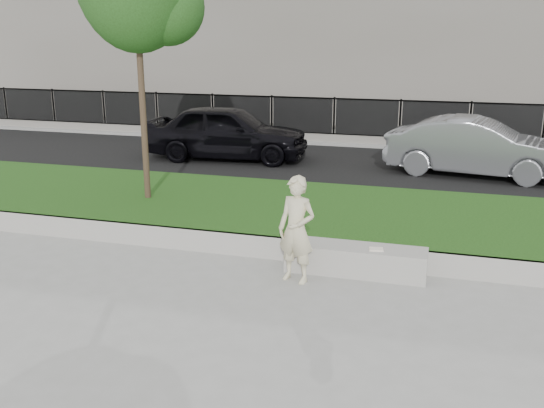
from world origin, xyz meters
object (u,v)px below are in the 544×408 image
(stone_bench, at_px, (356,260))
(book, at_px, (376,249))
(man, at_px, (297,230))
(car_silver, at_px, (477,147))
(car_dark, at_px, (227,132))

(stone_bench, height_order, book, book)
(man, relative_size, car_silver, 0.36)
(stone_bench, height_order, car_silver, car_silver)
(man, bearing_deg, car_silver, 86.29)
(stone_bench, bearing_deg, car_dark, 122.82)
(car_dark, bearing_deg, man, -157.74)
(man, distance_m, book, 1.32)
(stone_bench, distance_m, car_silver, 7.83)
(man, relative_size, car_dark, 0.35)
(man, height_order, book, man)
(stone_bench, relative_size, book, 10.40)
(man, xyz_separation_m, book, (1.18, 0.47, -0.37))
(stone_bench, bearing_deg, book, -13.38)
(man, bearing_deg, car_dark, 132.68)
(car_dark, bearing_deg, book, -150.11)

